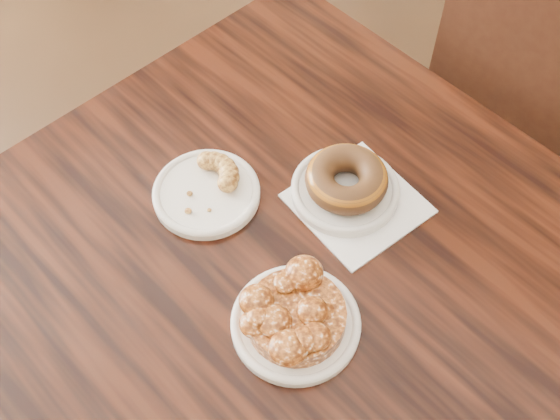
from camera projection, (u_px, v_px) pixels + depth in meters
The scene contains 9 objects.
cafe_table at pixel (282, 355), 1.30m from camera, with size 0.86×0.86×0.75m, color black.
chair_far at pixel (547, 122), 1.52m from camera, with size 0.45×0.45×0.90m, color black, non-canonical shape.
napkin at pixel (357, 203), 1.03m from camera, with size 0.17×0.17×0.00m, color white.
plate_donut at pixel (345, 190), 1.04m from camera, with size 0.16×0.16×0.01m, color silver.
plate_cruller at pixel (206, 193), 1.04m from camera, with size 0.16×0.16×0.01m, color white.
plate_fritter at pixel (296, 324), 0.92m from camera, with size 0.17×0.17×0.01m, color white.
glazed_donut at pixel (347, 179), 1.01m from camera, with size 0.12×0.12×0.04m, color #945B15.
apple_fritter at pixel (296, 314), 0.90m from camera, with size 0.17×0.17×0.04m, color #421907, non-canonical shape.
cruller_fragment at pixel (205, 185), 1.02m from camera, with size 0.10×0.10×0.03m, color brown, non-canonical shape.
Camera 1 is at (0.55, -0.19, 1.60)m, focal length 45.00 mm.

